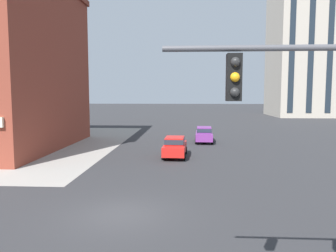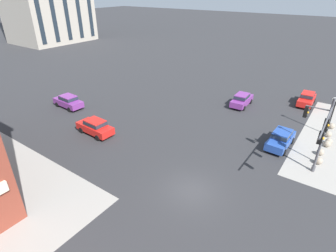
# 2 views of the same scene
# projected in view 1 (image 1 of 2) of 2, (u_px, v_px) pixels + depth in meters

# --- Properties ---
(ground_plane) EXTENTS (320.00, 320.00, 0.00)m
(ground_plane) POSITION_uv_depth(u_px,v_px,m) (120.00, 214.00, 14.42)
(ground_plane) COLOR #2D2D30
(car_main_northbound_far) EXTENTS (2.03, 4.47, 1.68)m
(car_main_northbound_far) POSITION_uv_depth(u_px,v_px,m) (204.00, 134.00, 35.68)
(car_main_northbound_far) COLOR #7A3389
(car_main_northbound_far) RESTS_ON ground
(car_cross_eastbound) EXTENTS (2.02, 4.46, 1.68)m
(car_cross_eastbound) POSITION_uv_depth(u_px,v_px,m) (175.00, 146.00, 27.41)
(car_cross_eastbound) COLOR red
(car_cross_eastbound) RESTS_ON ground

